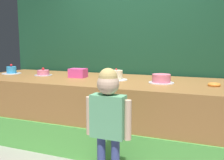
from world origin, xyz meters
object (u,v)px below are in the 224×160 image
donut (214,85)px  cake_center (116,76)px  cake_left (43,73)px  cake_right (161,79)px  pink_box (78,73)px  cake_far_left (12,71)px  child_figure (108,112)px

donut → cake_center: size_ratio=0.48×
cake_left → cake_right: bearing=-2.8°
cake_right → cake_left: bearing=177.2°
pink_box → cake_left: bearing=179.3°
pink_box → cake_far_left: cake_far_left is taller
child_figure → cake_left: size_ratio=4.28×
cake_far_left → cake_center: same height
cake_far_left → child_figure: bearing=-27.3°
cake_far_left → cake_right: bearing=-1.9°
child_figure → cake_right: 1.09m
child_figure → cake_right: (0.27, 1.03, 0.19)m
child_figure → donut: 1.36m
cake_left → cake_center: bearing=-2.6°
donut → cake_right: size_ratio=0.45×
pink_box → cake_center: cake_center is taller
cake_far_left → cake_right: cake_far_left is taller
pink_box → cake_right: pink_box is taller
donut → cake_center: bearing=177.9°
cake_center → cake_right: (0.61, -0.04, -0.01)m
cake_center → cake_left: bearing=177.4°
donut → cake_far_left: bearing=178.4°
cake_left → cake_center: 1.21m
cake_right → donut: bearing=-0.7°
child_figure → pink_box: 1.48m
cake_left → cake_center: cake_center is taller
child_figure → cake_left: bearing=144.0°
child_figure → donut: size_ratio=8.13×
pink_box → donut: pink_box is taller
child_figure → cake_far_left: size_ratio=3.80×
pink_box → cake_left: size_ratio=0.87×
cake_left → donut: bearing=-2.3°
cake_far_left → cake_left: (0.61, 0.01, -0.01)m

